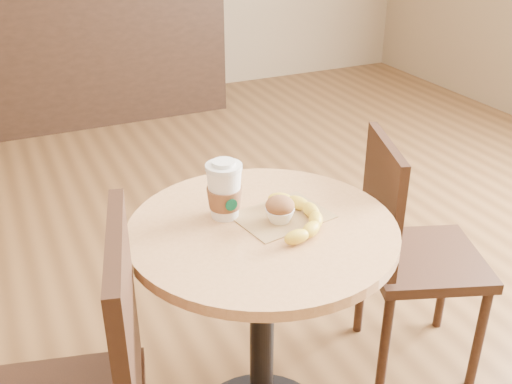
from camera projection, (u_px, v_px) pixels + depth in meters
cafe_table at (262, 292)px, 1.66m from camera, size 0.71×0.71×0.75m
chair_right at (409, 249)px, 1.98m from camera, size 0.48×0.48×0.85m
service_counter at (65, 47)px, 4.24m from camera, size 2.30×0.65×1.04m
kraft_bag at (282, 216)px, 1.60m from camera, size 0.27×0.22×0.00m
coffee_cup at (224, 192)px, 1.57m from camera, size 0.10×0.10×0.16m
muffin at (280, 209)px, 1.56m from camera, size 0.08×0.08×0.07m
banana at (296, 215)px, 1.57m from camera, size 0.25×0.31×0.04m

